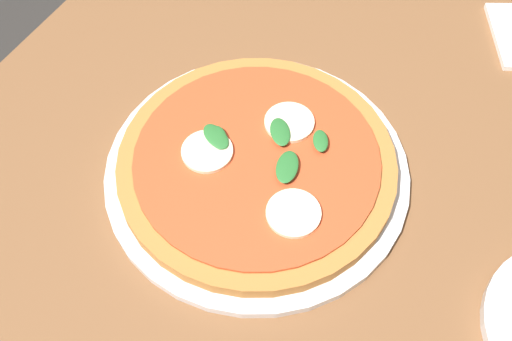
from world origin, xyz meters
name	(u,v)px	position (x,y,z in m)	size (l,w,h in m)	color
dining_table	(295,233)	(0.00, 0.00, 0.64)	(1.29, 0.92, 0.75)	brown
serving_tray	(256,172)	(0.00, 0.06, 0.75)	(0.36, 0.36, 0.01)	silver
pizza	(256,164)	(0.00, 0.06, 0.77)	(0.33, 0.33, 0.03)	#B27033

